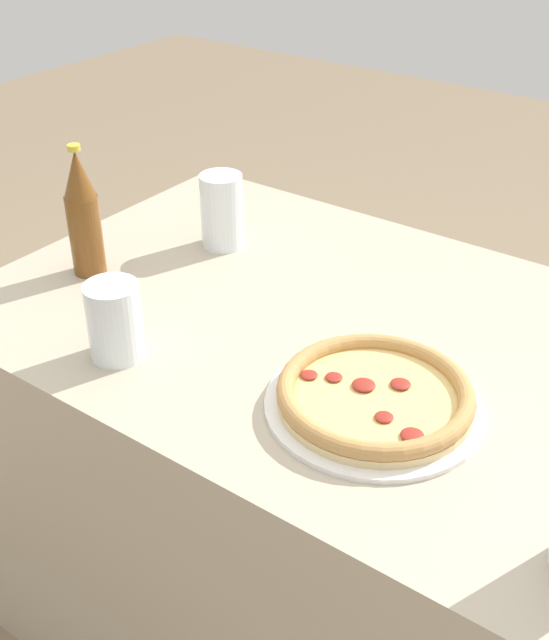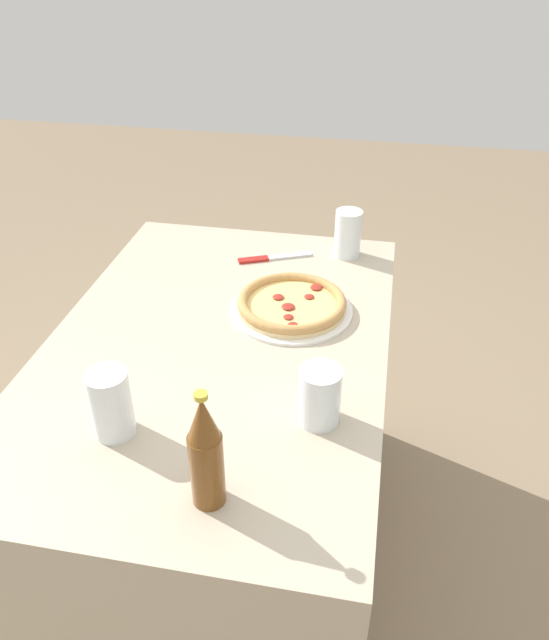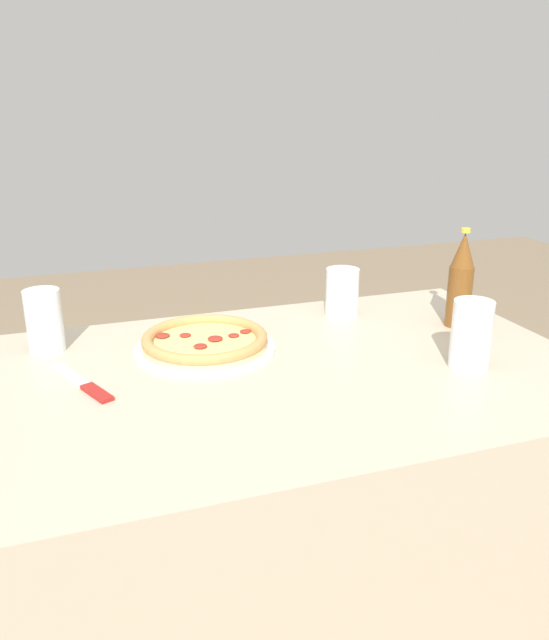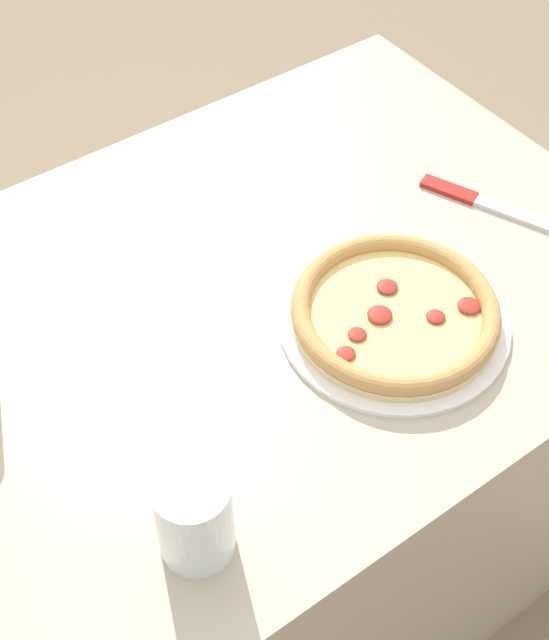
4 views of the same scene
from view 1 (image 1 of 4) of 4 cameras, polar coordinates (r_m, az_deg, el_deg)
The scene contains 6 objects.
ground_plane at distance 1.84m, azimuth 3.24°, elevation -21.07°, with size 8.00×8.00×0.00m, color #847056.
table at distance 1.55m, azimuth 3.68°, elevation -12.45°, with size 1.20×0.80×0.78m.
pizza_pepperoni at distance 1.13m, azimuth 7.15°, elevation -5.42°, with size 0.31×0.31×0.04m.
glass_water at distance 1.23m, azimuth -11.26°, elevation -0.35°, with size 0.08×0.08×0.12m.
glass_mango_juice at distance 1.53m, azimuth -3.76°, elevation 7.55°, with size 0.08×0.08×0.14m.
beer_bottle at distance 1.45m, azimuth -13.46°, elevation 7.31°, with size 0.06×0.06×0.24m.
Camera 1 is at (0.57, -0.95, 1.47)m, focal length 45.00 mm.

